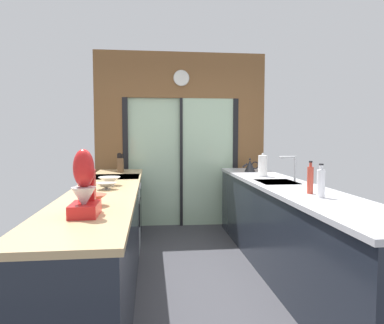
{
  "coord_description": "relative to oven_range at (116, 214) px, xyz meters",
  "views": [
    {
      "loc": [
        -0.48,
        -3.18,
        1.42
      ],
      "look_at": [
        -0.02,
        0.78,
        1.13
      ],
      "focal_mm": 33.48,
      "sensor_mm": 36.0,
      "label": 1
    }
  ],
  "objects": [
    {
      "name": "ground_plane",
      "position": [
        0.91,
        -0.65,
        -0.47
      ],
      "size": [
        5.04,
        7.6,
        0.02
      ],
      "primitive_type": "cube",
      "color": "#38383D"
    },
    {
      "name": "back_wall_unit",
      "position": [
        0.91,
        1.15,
        1.07
      ],
      "size": [
        2.64,
        0.12,
        2.7
      ],
      "color": "brown",
      "rests_on": "ground_plane"
    },
    {
      "name": "left_counter_run",
      "position": [
        -0.0,
        -1.12,
        0.01
      ],
      "size": [
        0.62,
        3.8,
        0.92
      ],
      "color": "#1E232D",
      "rests_on": "ground_plane"
    },
    {
      "name": "right_counter_run",
      "position": [
        1.82,
        -0.95,
        0.01
      ],
      "size": [
        0.62,
        3.8,
        0.92
      ],
      "color": "#1E232D",
      "rests_on": "ground_plane"
    },
    {
      "name": "sink_faucet",
      "position": [
        1.97,
        -0.7,
        0.65
      ],
      "size": [
        0.19,
        0.02,
        0.28
      ],
      "color": "#B7BABC",
      "rests_on": "right_counter_run"
    },
    {
      "name": "oven_range",
      "position": [
        0.0,
        0.0,
        0.0
      ],
      "size": [
        0.6,
        0.6,
        0.92
      ],
      "color": "#B7BABC",
      "rests_on": "ground_plane"
    },
    {
      "name": "mixing_bowl_near",
      "position": [
        0.02,
        -1.84,
        0.51
      ],
      "size": [
        0.2,
        0.2,
        0.08
      ],
      "color": "#BC4C38",
      "rests_on": "left_counter_run"
    },
    {
      "name": "mixing_bowl_mid",
      "position": [
        0.02,
        -1.06,
        0.5
      ],
      "size": [
        0.19,
        0.19,
        0.06
      ],
      "color": "gray",
      "rests_on": "left_counter_run"
    },
    {
      "name": "mixing_bowl_far",
      "position": [
        0.02,
        -0.8,
        0.51
      ],
      "size": [
        0.22,
        0.22,
        0.09
      ],
      "color": "silver",
      "rests_on": "left_counter_run"
    },
    {
      "name": "knife_block",
      "position": [
        0.02,
        0.55,
        0.57
      ],
      "size": [
        0.09,
        0.14,
        0.27
      ],
      "color": "brown",
      "rests_on": "left_counter_run"
    },
    {
      "name": "stand_mixer",
      "position": [
        0.02,
        -2.16,
        0.63
      ],
      "size": [
        0.17,
        0.27,
        0.42
      ],
      "color": "red",
      "rests_on": "left_counter_run"
    },
    {
      "name": "kettle",
      "position": [
        1.8,
        0.37,
        0.55
      ],
      "size": [
        0.24,
        0.16,
        0.19
      ],
      "color": "black",
      "rests_on": "right_counter_run"
    },
    {
      "name": "soap_bottle_near",
      "position": [
        1.8,
        -1.7,
        0.58
      ],
      "size": [
        0.06,
        0.06,
        0.28
      ],
      "color": "silver",
      "rests_on": "right_counter_run"
    },
    {
      "name": "soap_bottle_far",
      "position": [
        1.8,
        -1.51,
        0.59
      ],
      "size": [
        0.05,
        0.05,
        0.28
      ],
      "color": "#B23D2D",
      "rests_on": "right_counter_run"
    },
    {
      "name": "paper_towel_roll",
      "position": [
        1.8,
        -0.19,
        0.59
      ],
      "size": [
        0.13,
        0.13,
        0.29
      ],
      "color": "#B7BABC",
      "rests_on": "right_counter_run"
    }
  ]
}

